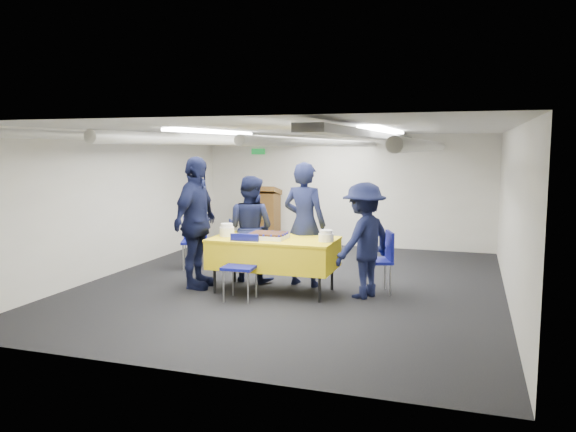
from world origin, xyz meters
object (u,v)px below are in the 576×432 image
at_px(sailor_b, 250,229).
at_px(sailor_d, 364,240).
at_px(serving_table, 274,253).
at_px(sailor_a, 304,224).
at_px(podium, 265,216).
at_px(chair_near, 242,260).
at_px(sailor_c, 196,223).
at_px(sheet_cake, 268,236).
at_px(chair_left, 195,236).
at_px(chair_right, 382,255).

bearing_deg(sailor_b, sailor_d, 176.08).
xyz_separation_m(serving_table, sailor_d, (1.26, 0.11, 0.23)).
relative_size(sailor_a, sailor_b, 1.13).
xyz_separation_m(serving_table, podium, (-1.47, 3.56, 0.05)).
relative_size(serving_table, chair_near, 2.02).
distance_m(sailor_b, sailor_c, 0.88).
bearing_deg(sheet_cake, chair_left, 145.66).
bearing_deg(sailor_a, chair_near, 68.93).
relative_size(sheet_cake, podium, 0.42).
xyz_separation_m(serving_table, sailor_c, (-1.16, -0.12, 0.40)).
bearing_deg(serving_table, podium, 112.37).
bearing_deg(chair_left, chair_right, -12.08).
bearing_deg(podium, sailor_d, -51.75).
relative_size(serving_table, chair_right, 2.02).
height_order(podium, sailor_a, sailor_a).
distance_m(sheet_cake, sailor_b, 0.79).
bearing_deg(sheet_cake, chair_right, 18.71).
bearing_deg(sheet_cake, sailor_c, -178.05).
relative_size(chair_right, sailor_b, 0.54).
bearing_deg(sailor_d, sailor_b, -75.07).
height_order(podium, chair_near, podium).
xyz_separation_m(podium, sailor_a, (1.77, -3.06, 0.30)).
bearing_deg(podium, sailor_a, -60.02).
bearing_deg(sailor_b, chair_near, 114.43).
distance_m(sheet_cake, sailor_d, 1.33).
bearing_deg(sailor_c, podium, 4.24).
bearing_deg(sailor_d, sheet_cake, -54.35).
xyz_separation_m(sheet_cake, chair_left, (-1.78, 1.22, -0.28)).
xyz_separation_m(serving_table, chair_right, (1.46, 0.43, -0.03)).
bearing_deg(sailor_a, sheet_cake, 68.39).
height_order(podium, sailor_b, sailor_b).
height_order(serving_table, sailor_b, sailor_b).
distance_m(chair_left, sailor_d, 3.27).
relative_size(sailor_a, sailor_d, 1.17).
bearing_deg(sailor_c, serving_table, -84.77).
height_order(chair_right, sailor_a, sailor_a).
bearing_deg(sailor_d, chair_right, 175.28).
relative_size(podium, chair_right, 1.44).
relative_size(chair_right, sailor_a, 0.48).
distance_m(serving_table, sailor_d, 1.28).
xyz_separation_m(chair_left, sailor_b, (1.27, -0.62, 0.28)).
relative_size(sheet_cake, chair_right, 0.60).
relative_size(sheet_cake, sailor_b, 0.32).
height_order(sheet_cake, chair_right, chair_right).
distance_m(sailor_a, sailor_d, 1.04).
distance_m(chair_right, sailor_d, 0.46).
bearing_deg(sailor_b, chair_left, -17.66).
bearing_deg(serving_table, chair_left, 148.23).
bearing_deg(chair_near, chair_left, 133.82).
relative_size(sheet_cake, sailor_c, 0.27).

